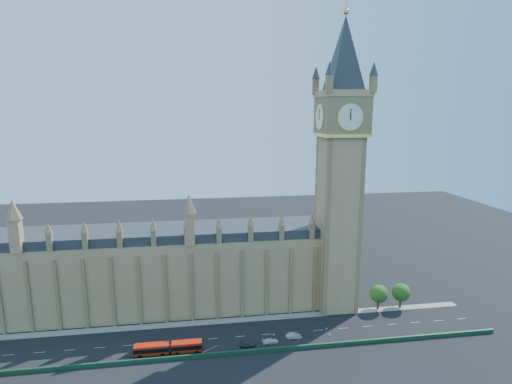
{
  "coord_description": "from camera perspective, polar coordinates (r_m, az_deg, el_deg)",
  "views": [
    {
      "loc": [
        -6.95,
        -107.49,
        65.06
      ],
      "look_at": [
        10.29,
        10.0,
        41.67
      ],
      "focal_mm": 28.0,
      "sensor_mm": 36.0,
      "label": 1
    }
  ],
  "objects": [
    {
      "name": "car_white",
      "position": [
        122.65,
        2.07,
        -20.53
      ],
      "size": [
        4.76,
        2.32,
        1.33
      ],
      "primitive_type": "imported",
      "rotation": [
        0.0,
        0.0,
        1.67
      ],
      "color": "silver",
      "rests_on": "ground"
    },
    {
      "name": "cone_a",
      "position": [
        126.83,
        5.75,
        -19.62
      ],
      "size": [
        0.46,
        0.46,
        0.63
      ],
      "rotation": [
        0.0,
        0.0,
        -0.18
      ],
      "color": "black",
      "rests_on": "ground"
    },
    {
      "name": "elizabeth_tower",
      "position": [
        129.96,
        11.99,
        6.27
      ],
      "size": [
        20.59,
        20.59,
        105.0
      ],
      "color": "#AC8253",
      "rests_on": "ground"
    },
    {
      "name": "cone_b",
      "position": [
        126.38,
        2.54,
        -19.68
      ],
      "size": [
        0.46,
        0.46,
        0.67
      ],
      "rotation": [
        0.0,
        0.0,
        0.1
      ],
      "color": "black",
      "rests_on": "ground"
    },
    {
      "name": "cone_d",
      "position": [
        128.05,
        10.49,
        -19.42
      ],
      "size": [
        0.56,
        0.56,
        0.69
      ],
      "rotation": [
        0.0,
        0.0,
        0.39
      ],
      "color": "black",
      "rests_on": "ground"
    },
    {
      "name": "ground",
      "position": [
        125.84,
        -4.24,
        -20.02
      ],
      "size": [
        400.0,
        400.0,
        0.0
      ],
      "primitive_type": "plane",
      "color": "black",
      "rests_on": "ground"
    },
    {
      "name": "tree_east_near",
      "position": [
        144.42,
        17.19,
        -13.68
      ],
      "size": [
        6.0,
        6.0,
        8.5
      ],
      "color": "#382619",
      "rests_on": "ground"
    },
    {
      "name": "bridge_parapet",
      "position": [
        117.91,
        -3.89,
        -22.02
      ],
      "size": [
        160.0,
        0.6,
        1.2
      ],
      "primitive_type": "cube",
      "color": "#1E4C2D",
      "rests_on": "ground"
    },
    {
      "name": "cone_c",
      "position": [
        130.74,
        10.05,
        -18.69
      ],
      "size": [
        0.62,
        0.62,
        0.78
      ],
      "rotation": [
        0.0,
        0.0,
        0.32
      ],
      "color": "black",
      "rests_on": "ground"
    },
    {
      "name": "tree_east_far",
      "position": [
        147.87,
        20.07,
        -13.26
      ],
      "size": [
        6.0,
        6.0,
        8.5
      ],
      "color": "#382619",
      "rests_on": "ground"
    },
    {
      "name": "palace_westminster",
      "position": [
        140.41,
        -15.41,
        -10.66
      ],
      "size": [
        120.0,
        20.0,
        28.0
      ],
      "color": "#AC8253",
      "rests_on": "ground"
    },
    {
      "name": "car_silver",
      "position": [
        125.31,
        5.44,
        -19.79
      ],
      "size": [
        4.54,
        1.64,
        1.49
      ],
      "primitive_type": "imported",
      "rotation": [
        0.0,
        0.0,
        1.56
      ],
      "color": "#B0B2B8",
      "rests_on": "ground"
    },
    {
      "name": "kerb_north",
      "position": [
        134.01,
        -4.55,
        -17.9
      ],
      "size": [
        160.0,
        3.0,
        0.16
      ],
      "primitive_type": "cube",
      "color": "gray",
      "rests_on": "ground"
    },
    {
      "name": "car_grey",
      "position": [
        121.24,
        -1.19,
        -20.9
      ],
      "size": [
        4.44,
        1.97,
        1.49
      ],
      "primitive_type": "imported",
      "rotation": [
        0.0,
        0.0,
        1.52
      ],
      "color": "#3A3D41",
      "rests_on": "ground"
    },
    {
      "name": "red_bus",
      "position": [
        120.3,
        -12.41,
        -20.95
      ],
      "size": [
        18.41,
        2.96,
        3.13
      ],
      "rotation": [
        0.0,
        0.0,
        -0.0
      ],
      "color": "red",
      "rests_on": "ground"
    }
  ]
}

